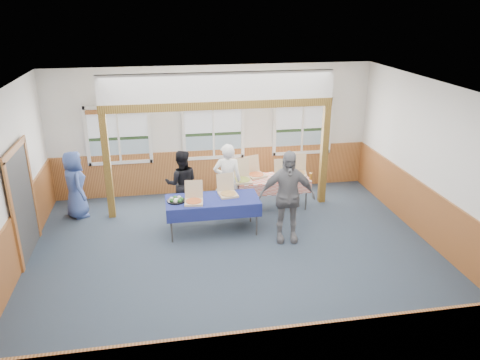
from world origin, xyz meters
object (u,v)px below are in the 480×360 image
at_px(woman_white, 228,181).
at_px(man_blue, 75,185).
at_px(woman_black, 182,183).
at_px(table_left, 212,201).
at_px(person_grey, 287,197).
at_px(table_right, 272,180).

bearing_deg(woman_white, man_blue, -2.70).
xyz_separation_m(woman_white, woman_black, (-1.01, 0.26, -0.09)).
relative_size(table_left, woman_black, 1.27).
relative_size(woman_white, man_blue, 1.11).
bearing_deg(woman_white, table_left, 66.23).
bearing_deg(table_left, woman_white, 60.44).
bearing_deg(person_grey, table_right, 94.55).
height_order(table_left, woman_white, woman_white).
xyz_separation_m(table_right, woman_white, (-1.10, -0.29, 0.17)).
bearing_deg(woman_black, woman_white, 168.85).
bearing_deg(table_right, table_left, -159.26).
distance_m(table_right, person_grey, 1.63).
distance_m(table_left, table_right, 1.83).
bearing_deg(man_blue, table_left, -136.41).
relative_size(table_left, man_blue, 1.27).
relative_size(table_right, man_blue, 1.17).
bearing_deg(woman_black, person_grey, 145.06).
xyz_separation_m(table_right, person_grey, (-0.09, -1.61, 0.26)).
height_order(woman_white, person_grey, person_grey).
bearing_deg(woman_white, woman_black, -7.10).
distance_m(table_left, man_blue, 3.22).
bearing_deg(man_blue, woman_black, -120.55).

